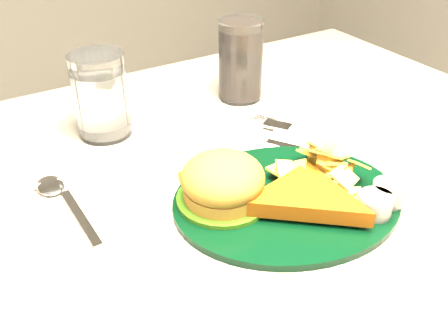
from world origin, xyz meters
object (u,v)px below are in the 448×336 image
(cola_glass, at_px, (241,60))
(fork_napkin, at_px, (307,149))
(dinner_plate, at_px, (288,181))
(water_glass, at_px, (101,96))

(cola_glass, relative_size, fork_napkin, 0.76)
(cola_glass, height_order, fork_napkin, cola_glass)
(dinner_plate, xyz_separation_m, fork_napkin, (0.10, 0.08, -0.03))
(dinner_plate, distance_m, water_glass, 0.32)
(water_glass, xyz_separation_m, cola_glass, (0.25, -0.00, 0.00))
(dinner_plate, height_order, cola_glass, cola_glass)
(water_glass, relative_size, cola_glass, 0.93)
(dinner_plate, distance_m, fork_napkin, 0.13)
(cola_glass, bearing_deg, fork_napkin, -95.18)
(water_glass, xyz_separation_m, fork_napkin, (0.23, -0.21, -0.06))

